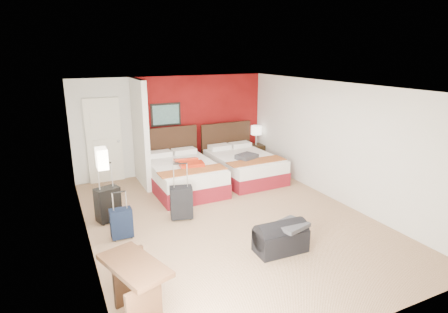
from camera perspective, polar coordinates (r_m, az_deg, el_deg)
ground at (r=7.17m, az=0.69°, el=-9.59°), size 6.50×6.50×0.00m
room_walls at (r=7.59m, az=-13.68°, el=1.51°), size 5.02×6.52×2.50m
red_accent_panel at (r=9.90m, az=-3.69°, el=5.20°), size 3.50×0.04×2.50m
partition_wall at (r=8.81m, az=-12.78°, el=3.49°), size 0.12×1.20×2.50m
entry_door at (r=9.30m, az=-18.03°, el=2.32°), size 0.82×0.06×2.05m
bed_left at (r=8.57m, az=-6.28°, el=-3.07°), size 1.47×2.08×0.62m
bed_right at (r=9.27m, az=3.13°, el=-1.60°), size 1.45×2.03×0.60m
red_suitcase_open at (r=8.41m, az=-5.48°, el=-0.89°), size 0.64×0.80×0.09m
jacket_bundle at (r=8.87m, az=3.52°, el=-0.02°), size 0.57×0.51×0.11m
nightstand at (r=10.49m, az=4.93°, el=0.35°), size 0.43×0.43×0.56m
table_lamp at (r=10.36m, az=5.00°, el=3.27°), size 0.30×0.30×0.54m
suitcase_black at (r=7.27m, az=-17.48°, el=-7.24°), size 0.49×0.38×0.64m
suitcase_charcoal at (r=7.10m, az=-6.60°, el=-7.26°), size 0.46×0.35×0.61m
suitcase_navy at (r=6.61m, az=-15.55°, el=-10.11°), size 0.36×0.23×0.50m
duffel_bag at (r=6.09m, az=8.74°, el=-12.52°), size 0.84×0.47×0.42m
jacket_draped at (r=6.02m, az=10.31°, el=-10.37°), size 0.58×0.53×0.07m
desk at (r=4.67m, az=-13.42°, el=-19.79°), size 0.74×1.04×0.78m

